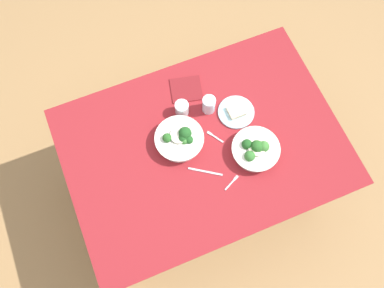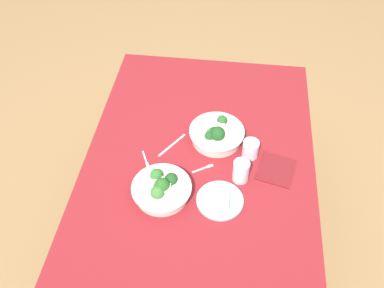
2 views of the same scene
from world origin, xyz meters
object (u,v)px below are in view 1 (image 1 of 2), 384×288
at_px(broccoli_bowl_far, 180,139).
at_px(water_glass_center, 209,105).
at_px(bread_side_plate, 236,112).
at_px(table_knife_left, 205,172).
at_px(broccoli_bowl_near, 255,150).
at_px(water_glass_side, 182,108).
at_px(napkin_folded_upper, 186,89).
at_px(fork_by_near_bowl, 232,182).
at_px(fork_by_far_bowl, 214,136).

height_order(broccoli_bowl_far, water_glass_center, broccoli_bowl_far).
height_order(bread_side_plate, table_knife_left, bread_side_plate).
relative_size(broccoli_bowl_near, water_glass_center, 2.40).
xyz_separation_m(water_glass_side, napkin_folded_upper, (0.07, 0.12, -0.04)).
bearing_deg(fork_by_near_bowl, water_glass_side, 74.90).
relative_size(broccoli_bowl_near, fork_by_near_bowl, 2.66).
xyz_separation_m(fork_by_near_bowl, napkin_folded_upper, (-0.02, 0.58, 0.00)).
height_order(fork_by_near_bowl, table_knife_left, same).
relative_size(bread_side_plate, fork_by_far_bowl, 2.13).
xyz_separation_m(broccoli_bowl_near, table_knife_left, (-0.28, -0.00, -0.04)).
distance_m(bread_side_plate, water_glass_side, 0.29).
height_order(fork_by_far_bowl, fork_by_near_bowl, same).
distance_m(water_glass_center, table_knife_left, 0.36).
bearing_deg(water_glass_center, water_glass_side, 164.95).
bearing_deg(fork_by_near_bowl, broccoli_bowl_far, 92.24).
bearing_deg(fork_by_far_bowl, broccoli_bowl_near, -167.07).
relative_size(fork_by_far_bowl, table_knife_left, 0.51).
xyz_separation_m(broccoli_bowl_far, fork_by_near_bowl, (0.16, -0.30, -0.04)).
bearing_deg(table_knife_left, fork_by_far_bowl, 87.15).
xyz_separation_m(broccoli_bowl_near, bread_side_plate, (0.01, 0.24, -0.03)).
bearing_deg(napkin_folded_upper, bread_side_plate, -49.78).
xyz_separation_m(fork_by_far_bowl, table_knife_left, (-0.12, -0.16, -0.00)).
distance_m(broccoli_bowl_far, water_glass_center, 0.25).
relative_size(broccoli_bowl_far, table_knife_left, 1.42).
distance_m(bread_side_plate, water_glass_center, 0.16).
bearing_deg(bread_side_plate, broccoli_bowl_near, -91.24).
xyz_separation_m(bread_side_plate, water_glass_side, (-0.27, 0.11, 0.03)).
xyz_separation_m(fork_by_far_bowl, fork_by_near_bowl, (-0.02, -0.26, 0.00)).
bearing_deg(water_glass_side, fork_by_near_bowl, -79.14).
bearing_deg(napkin_folded_upper, fork_by_far_bowl, -84.09).
bearing_deg(water_glass_side, napkin_folded_upper, 58.59).
distance_m(fork_by_near_bowl, napkin_folded_upper, 0.58).
distance_m(fork_by_near_bowl, table_knife_left, 0.15).
relative_size(broccoli_bowl_far, napkin_folded_upper, 1.52).
xyz_separation_m(water_glass_center, fork_by_near_bowl, (-0.05, -0.43, -0.05)).
height_order(broccoli_bowl_near, bread_side_plate, broccoli_bowl_near).
relative_size(water_glass_center, napkin_folded_upper, 0.62).
bearing_deg(broccoli_bowl_near, bread_side_plate, 88.76).
relative_size(bread_side_plate, water_glass_side, 2.33).
distance_m(water_glass_side, table_knife_left, 0.36).
distance_m(broccoli_bowl_near, water_glass_center, 0.34).
height_order(broccoli_bowl_far, fork_by_near_bowl, broccoli_bowl_far).
bearing_deg(napkin_folded_upper, broccoli_bowl_far, -117.91).
relative_size(water_glass_side, fork_by_far_bowl, 0.91).
height_order(broccoli_bowl_near, water_glass_side, broccoli_bowl_near).
distance_m(fork_by_far_bowl, table_knife_left, 0.20).
distance_m(bread_side_plate, napkin_folded_upper, 0.31).
bearing_deg(water_glass_side, water_glass_center, -15.05).
bearing_deg(fork_by_far_bowl, bread_side_plate, -94.71).
relative_size(broccoli_bowl_far, broccoli_bowl_near, 1.03).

